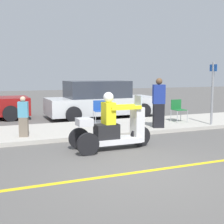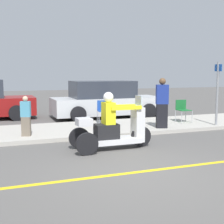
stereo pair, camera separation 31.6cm
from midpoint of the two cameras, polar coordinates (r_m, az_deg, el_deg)
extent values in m
plane|color=#565451|center=(6.29, 6.11, -10.90)|extent=(60.00, 60.00, 0.00)
cube|color=gold|center=(6.37, 7.69, -10.65)|extent=(24.00, 0.12, 0.01)
cube|color=#B2ADA3|center=(10.47, -5.24, -3.24)|extent=(28.00, 2.80, 0.12)
cylinder|color=black|center=(8.34, 6.41, -4.46)|extent=(0.54, 0.10, 0.54)
cylinder|color=black|center=(7.43, -3.38, -5.86)|extent=(0.54, 0.10, 0.54)
cylinder|color=black|center=(8.10, -4.87, -4.79)|extent=(0.54, 0.10, 0.54)
cube|color=silver|center=(8.02, 1.13, -5.28)|extent=(1.48, 0.50, 0.14)
cube|color=black|center=(7.91, 0.14, -3.55)|extent=(0.59, 0.39, 0.38)
cube|color=silver|center=(8.23, 5.82, -2.24)|extent=(0.24, 0.39, 0.91)
cube|color=silver|center=(8.17, 6.00, 1.96)|extent=(0.03, 0.36, 0.30)
cube|color=silver|center=(7.68, -3.99, -1.80)|extent=(0.36, 0.39, 0.18)
cube|color=yellow|center=(7.86, 0.48, -0.21)|extent=(0.26, 0.38, 0.55)
sphere|color=white|center=(7.82, 0.49, 2.73)|extent=(0.26, 0.26, 0.26)
cube|color=black|center=(7.87, 1.68, -3.62)|extent=(0.14, 0.14, 0.38)
cube|color=black|center=(8.09, 1.04, -3.32)|extent=(0.14, 0.14, 0.38)
cube|color=yellow|center=(7.82, 3.82, 0.74)|extent=(0.82, 0.09, 0.09)
cube|color=yellow|center=(8.18, 2.66, 1.04)|extent=(0.82, 0.09, 0.09)
cube|color=black|center=(10.53, 9.94, -0.71)|extent=(0.41, 0.33, 0.80)
cube|color=navy|center=(10.45, 10.02, 3.20)|extent=(0.45, 0.35, 0.64)
sphere|color=brown|center=(10.43, 10.07, 5.54)|extent=(0.22, 0.22, 0.22)
cube|color=#726656|center=(9.35, -14.50, -2.57)|extent=(0.29, 0.24, 0.56)
cube|color=#4C99B7|center=(9.28, -14.59, 0.52)|extent=(0.32, 0.25, 0.45)
sphere|color=beige|center=(9.25, -14.65, 2.36)|extent=(0.15, 0.15, 0.15)
cylinder|color=#A5A8AD|center=(11.10, -1.57, -1.15)|extent=(0.02, 0.02, 0.44)
cylinder|color=#A5A8AD|center=(11.18, 0.66, -1.09)|extent=(0.02, 0.02, 0.44)
cylinder|color=#A5A8AD|center=(11.53, -1.93, -0.84)|extent=(0.02, 0.02, 0.44)
cylinder|color=#A5A8AD|center=(11.61, 0.22, -0.78)|extent=(0.02, 0.02, 0.44)
cube|color=#1E479E|center=(11.32, -0.66, 0.19)|extent=(0.51, 0.51, 0.02)
cube|color=#1E479E|center=(11.52, -0.86, 1.21)|extent=(0.44, 0.10, 0.38)
cylinder|color=#A5A8AD|center=(11.65, 13.39, -0.95)|extent=(0.02, 0.02, 0.44)
cylinder|color=#A5A8AD|center=(11.89, 15.18, -0.85)|extent=(0.02, 0.02, 0.44)
cylinder|color=#A5A8AD|center=(12.02, 12.27, -0.67)|extent=(0.02, 0.02, 0.44)
cylinder|color=#A5A8AD|center=(12.25, 14.03, -0.58)|extent=(0.02, 0.02, 0.44)
cube|color=#19662D|center=(11.92, 13.75, 0.33)|extent=(0.45, 0.45, 0.02)
cube|color=#19662D|center=(12.08, 13.21, 1.30)|extent=(0.44, 0.04, 0.38)
cylinder|color=black|center=(13.27, -16.40, -0.16)|extent=(0.64, 0.22, 0.64)
cylinder|color=black|center=(14.99, -16.89, 0.63)|extent=(0.64, 0.22, 0.64)
cube|color=silver|center=(13.67, -0.16, 1.22)|extent=(4.80, 1.79, 0.71)
cube|color=#2D333D|center=(13.54, -1.11, 4.19)|extent=(2.64, 1.61, 0.72)
cylinder|color=black|center=(13.52, 7.39, 0.20)|extent=(0.64, 0.22, 0.64)
cylinder|color=black|center=(15.11, 4.21, 0.98)|extent=(0.64, 0.22, 0.64)
cylinder|color=black|center=(12.38, -5.50, -0.41)|extent=(0.64, 0.22, 0.64)
cylinder|color=black|center=(14.10, -7.39, 0.49)|extent=(0.64, 0.22, 0.64)
cylinder|color=gray|center=(11.48, 19.44, 3.14)|extent=(0.08, 0.08, 2.20)
cube|color=#1E51AD|center=(11.46, 19.62, 7.63)|extent=(0.02, 0.36, 0.24)
camera|label=1|loc=(0.16, -88.85, 0.14)|focal=50.00mm
camera|label=2|loc=(0.16, 91.15, -0.14)|focal=50.00mm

